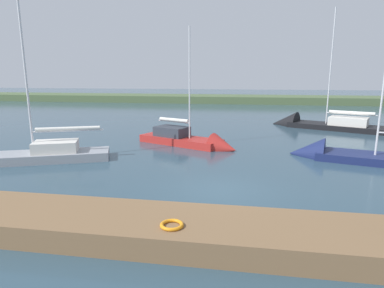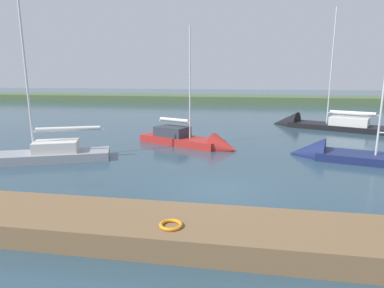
{
  "view_description": "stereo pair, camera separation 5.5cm",
  "coord_description": "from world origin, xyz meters",
  "px_view_note": "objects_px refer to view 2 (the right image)",
  "views": [
    {
      "loc": [
        -0.85,
        12.91,
        4.81
      ],
      "look_at": [
        1.59,
        -2.26,
        1.52
      ],
      "focal_mm": 30.16,
      "sensor_mm": 36.0,
      "label": 1
    },
    {
      "loc": [
        -0.91,
        12.9,
        4.81
      ],
      "look_at": [
        1.59,
        -2.26,
        1.52
      ],
      "focal_mm": 30.16,
      "sensor_mm": 36.0,
      "label": 2
    }
  ],
  "objects_px": {
    "sailboat_near_dock": "(21,158)",
    "sailboat_mid_channel": "(316,126)",
    "sailboat_far_right": "(193,142)",
    "life_ring_buoy": "(171,225)",
    "sailboat_far_left": "(363,158)"
  },
  "relations": [
    {
      "from": "sailboat_near_dock",
      "to": "sailboat_mid_channel",
      "type": "bearing_deg",
      "value": -162.22
    },
    {
      "from": "sailboat_near_dock",
      "to": "sailboat_far_right",
      "type": "height_order",
      "value": "sailboat_near_dock"
    },
    {
      "from": "sailboat_mid_channel",
      "to": "sailboat_far_right",
      "type": "bearing_deg",
      "value": 68.92
    },
    {
      "from": "life_ring_buoy",
      "to": "sailboat_mid_channel",
      "type": "bearing_deg",
      "value": -110.07
    },
    {
      "from": "life_ring_buoy",
      "to": "sailboat_mid_channel",
      "type": "distance_m",
      "value": 24.75
    },
    {
      "from": "life_ring_buoy",
      "to": "sailboat_far_right",
      "type": "xyz_separation_m",
      "value": [
        1.53,
        -13.53,
        -0.51
      ]
    },
    {
      "from": "sailboat_mid_channel",
      "to": "sailboat_far_right",
      "type": "height_order",
      "value": "sailboat_mid_channel"
    },
    {
      "from": "life_ring_buoy",
      "to": "sailboat_near_dock",
      "type": "xyz_separation_m",
      "value": [
        10.49,
        -7.76,
        -0.52
      ]
    },
    {
      "from": "life_ring_buoy",
      "to": "sailboat_mid_channel",
      "type": "height_order",
      "value": "sailboat_mid_channel"
    },
    {
      "from": "sailboat_near_dock",
      "to": "life_ring_buoy",
      "type": "bearing_deg",
      "value": 122.09
    },
    {
      "from": "sailboat_mid_channel",
      "to": "sailboat_far_left",
      "type": "bearing_deg",
      "value": 115.44
    },
    {
      "from": "sailboat_mid_channel",
      "to": "sailboat_far_right",
      "type": "distance_m",
      "value": 13.95
    },
    {
      "from": "life_ring_buoy",
      "to": "sailboat_near_dock",
      "type": "height_order",
      "value": "sailboat_near_dock"
    },
    {
      "from": "sailboat_far_left",
      "to": "sailboat_far_right",
      "type": "bearing_deg",
      "value": 2.18
    },
    {
      "from": "life_ring_buoy",
      "to": "sailboat_far_left",
      "type": "height_order",
      "value": "sailboat_far_left"
    }
  ]
}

